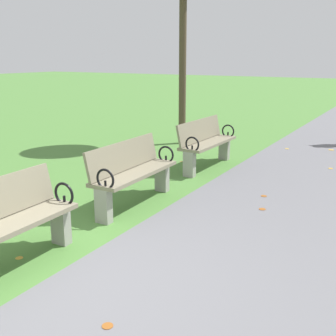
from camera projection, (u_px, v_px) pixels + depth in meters
name	position (u px, v px, depth m)	size (l,w,h in m)	color
ground_plane	(46.00, 281.00, 3.93)	(80.00, 80.00, 0.00)	#4C7F38
park_bench_1	(1.00, 225.00, 4.01)	(0.50, 1.61, 0.90)	gray
park_bench_2	(132.00, 172.00, 5.85)	(0.50, 1.61, 0.90)	gray
park_bench_3	(206.00, 142.00, 7.85)	(0.50, 1.61, 0.90)	gray
scattered_leaves	(180.00, 225.00, 5.21)	(5.14, 9.31, 0.02)	gold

